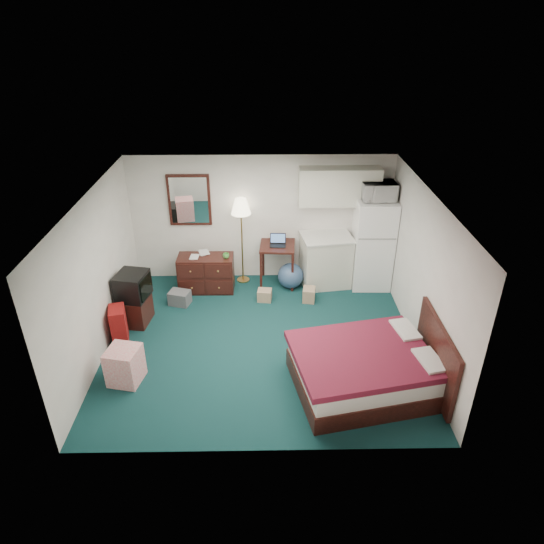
{
  "coord_description": "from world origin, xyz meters",
  "views": [
    {
      "loc": [
        0.06,
        -6.47,
        4.85
      ],
      "look_at": [
        0.18,
        0.43,
        1.07
      ],
      "focal_mm": 32.0,
      "sensor_mm": 36.0,
      "label": 1
    }
  ],
  "objects_px": {
    "floor_lamp": "(242,241)",
    "fridge": "(372,243)",
    "kitchen_counter": "(325,261)",
    "suitcase": "(119,325)",
    "desk": "(277,264)",
    "dresser": "(206,273)",
    "bed": "(364,370)",
    "tv_stand": "(134,310)"
  },
  "relations": [
    {
      "from": "kitchen_counter",
      "to": "bed",
      "type": "xyz_separation_m",
      "value": [
        0.22,
        -3.02,
        -0.19
      ]
    },
    {
      "from": "dresser",
      "to": "tv_stand",
      "type": "distance_m",
      "value": 1.58
    },
    {
      "from": "fridge",
      "to": "tv_stand",
      "type": "relative_size",
      "value": 3.28
    },
    {
      "from": "fridge",
      "to": "desk",
      "type": "bearing_deg",
      "value": 179.8
    },
    {
      "from": "desk",
      "to": "tv_stand",
      "type": "distance_m",
      "value": 2.85
    },
    {
      "from": "kitchen_counter",
      "to": "floor_lamp",
      "type": "bearing_deg",
      "value": 166.5
    },
    {
      "from": "fridge",
      "to": "suitcase",
      "type": "xyz_separation_m",
      "value": [
        -4.45,
        -1.83,
        -0.57
      ]
    },
    {
      "from": "suitcase",
      "to": "floor_lamp",
      "type": "bearing_deg",
      "value": 31.89
    },
    {
      "from": "dresser",
      "to": "bed",
      "type": "distance_m",
      "value": 3.78
    },
    {
      "from": "desk",
      "to": "fridge",
      "type": "bearing_deg",
      "value": 2.5
    },
    {
      "from": "bed",
      "to": "desk",
      "type": "bearing_deg",
      "value": 99.29
    },
    {
      "from": "floor_lamp",
      "to": "fridge",
      "type": "distance_m",
      "value": 2.51
    },
    {
      "from": "dresser",
      "to": "tv_stand",
      "type": "xyz_separation_m",
      "value": [
        -1.14,
        -1.09,
        -0.11
      ]
    },
    {
      "from": "fridge",
      "to": "tv_stand",
      "type": "bearing_deg",
      "value": -162.29
    },
    {
      "from": "suitcase",
      "to": "dresser",
      "type": "bearing_deg",
      "value": 38.77
    },
    {
      "from": "desk",
      "to": "tv_stand",
      "type": "height_order",
      "value": "desk"
    },
    {
      "from": "kitchen_counter",
      "to": "suitcase",
      "type": "distance_m",
      "value": 4.03
    },
    {
      "from": "kitchen_counter",
      "to": "suitcase",
      "type": "relative_size",
      "value": 1.59
    },
    {
      "from": "dresser",
      "to": "tv_stand",
      "type": "height_order",
      "value": "dresser"
    },
    {
      "from": "kitchen_counter",
      "to": "suitcase",
      "type": "height_order",
      "value": "kitchen_counter"
    },
    {
      "from": "dresser",
      "to": "bed",
      "type": "height_order",
      "value": "dresser"
    },
    {
      "from": "fridge",
      "to": "bed",
      "type": "bearing_deg",
      "value": -101.07
    },
    {
      "from": "suitcase",
      "to": "kitchen_counter",
      "type": "bearing_deg",
      "value": 13.63
    },
    {
      "from": "floor_lamp",
      "to": "kitchen_counter",
      "type": "distance_m",
      "value": 1.67
    },
    {
      "from": "floor_lamp",
      "to": "tv_stand",
      "type": "height_order",
      "value": "floor_lamp"
    },
    {
      "from": "floor_lamp",
      "to": "desk",
      "type": "xyz_separation_m",
      "value": [
        0.68,
        -0.12,
        -0.45
      ]
    },
    {
      "from": "floor_lamp",
      "to": "fridge",
      "type": "height_order",
      "value": "fridge"
    },
    {
      "from": "floor_lamp",
      "to": "desk",
      "type": "bearing_deg",
      "value": -9.94
    },
    {
      "from": "dresser",
      "to": "desk",
      "type": "height_order",
      "value": "desk"
    },
    {
      "from": "floor_lamp",
      "to": "fridge",
      "type": "relative_size",
      "value": 0.98
    },
    {
      "from": "fridge",
      "to": "tv_stand",
      "type": "xyz_separation_m",
      "value": [
        -4.33,
        -1.27,
        -0.64
      ]
    },
    {
      "from": "dresser",
      "to": "bed",
      "type": "xyz_separation_m",
      "value": [
        2.53,
        -2.81,
        -0.05
      ]
    },
    {
      "from": "kitchen_counter",
      "to": "fridge",
      "type": "xyz_separation_m",
      "value": [
        0.88,
        -0.03,
        0.39
      ]
    },
    {
      "from": "floor_lamp",
      "to": "desk",
      "type": "distance_m",
      "value": 0.83
    },
    {
      "from": "floor_lamp",
      "to": "tv_stand",
      "type": "xyz_separation_m",
      "value": [
        -1.83,
        -1.44,
        -0.62
      ]
    },
    {
      "from": "bed",
      "to": "suitcase",
      "type": "xyz_separation_m",
      "value": [
        -3.79,
        1.17,
        0.01
      ]
    },
    {
      "from": "desk",
      "to": "kitchen_counter",
      "type": "xyz_separation_m",
      "value": [
        0.94,
        -0.02,
        0.08
      ]
    },
    {
      "from": "tv_stand",
      "to": "kitchen_counter",
      "type": "bearing_deg",
      "value": 28.69
    },
    {
      "from": "floor_lamp",
      "to": "kitchen_counter",
      "type": "bearing_deg",
      "value": -4.93
    },
    {
      "from": "bed",
      "to": "suitcase",
      "type": "height_order",
      "value": "suitcase"
    },
    {
      "from": "kitchen_counter",
      "to": "bed",
      "type": "distance_m",
      "value": 3.04
    },
    {
      "from": "floor_lamp",
      "to": "suitcase",
      "type": "xyz_separation_m",
      "value": [
        -1.95,
        -2.0,
        -0.55
      ]
    }
  ]
}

